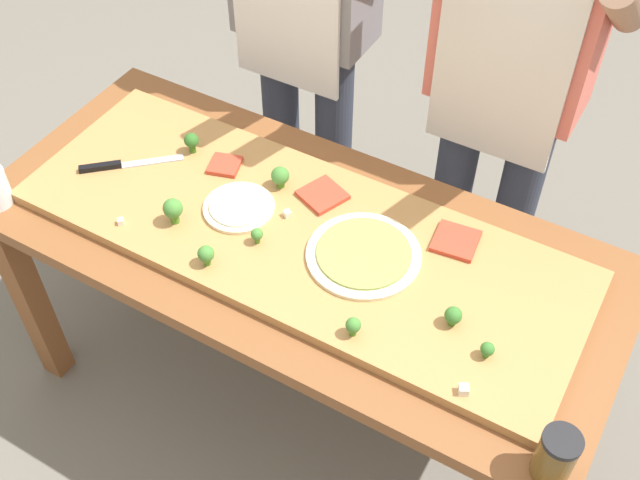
# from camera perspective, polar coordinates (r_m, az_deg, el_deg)

# --- Properties ---
(ground_plane) EXTENTS (8.00, 8.00, 0.00)m
(ground_plane) POSITION_cam_1_polar(r_m,az_deg,el_deg) (2.53, -1.33, -11.44)
(ground_plane) COLOR #6B665B
(prep_table) EXTENTS (1.62, 0.72, 0.76)m
(prep_table) POSITION_cam_1_polar(r_m,az_deg,el_deg) (2.00, -1.65, -1.79)
(prep_table) COLOR brown
(prep_table) RESTS_ON ground
(cutting_board) EXTENTS (1.42, 0.51, 0.03)m
(cutting_board) POSITION_cam_1_polar(r_m,az_deg,el_deg) (1.91, -1.69, 0.42)
(cutting_board) COLOR #B27F47
(cutting_board) RESTS_ON prep_table
(chefs_knife) EXTENTS (0.22, 0.20, 0.02)m
(chefs_knife) POSITION_cam_1_polar(r_m,az_deg,el_deg) (2.13, -14.74, 5.36)
(chefs_knife) COLOR #B7BABF
(chefs_knife) RESTS_ON cutting_board
(pizza_whole_pesto_green) EXTENTS (0.28, 0.28, 0.02)m
(pizza_whole_pesto_green) POSITION_cam_1_polar(r_m,az_deg,el_deg) (1.84, 3.30, -0.99)
(pizza_whole_pesto_green) COLOR beige
(pizza_whole_pesto_green) RESTS_ON cutting_board
(pizza_whole_white_garlic) EXTENTS (0.18, 0.18, 0.02)m
(pizza_whole_white_garlic) POSITION_cam_1_polar(r_m,az_deg,el_deg) (1.95, -5.99, 2.43)
(pizza_whole_white_garlic) COLOR beige
(pizza_whole_white_garlic) RESTS_ON cutting_board
(pizza_slice_near_left) EXTENTS (0.13, 0.13, 0.01)m
(pizza_slice_near_left) POSITION_cam_1_polar(r_m,az_deg,el_deg) (1.98, 0.14, 3.36)
(pizza_slice_near_left) COLOR #BC3D28
(pizza_slice_near_left) RESTS_ON cutting_board
(pizza_slice_center) EXTENTS (0.12, 0.12, 0.01)m
(pizza_slice_center) POSITION_cam_1_polar(r_m,az_deg,el_deg) (1.89, 9.97, -0.06)
(pizza_slice_center) COLOR #BC3D28
(pizza_slice_center) RESTS_ON cutting_board
(pizza_slice_far_right) EXTENTS (0.10, 0.10, 0.01)m
(pizza_slice_far_right) POSITION_cam_1_polar(r_m,az_deg,el_deg) (2.07, -7.03, 5.50)
(pizza_slice_far_right) COLOR #BC3D28
(pizza_slice_far_right) RESTS_ON cutting_board
(broccoli_floret_front_right) EXTENTS (0.05, 0.05, 0.07)m
(broccoli_floret_front_right) POSITION_cam_1_polar(r_m,az_deg,el_deg) (1.92, -10.78, 2.24)
(broccoli_floret_front_right) COLOR #487A23
(broccoli_floret_front_right) RESTS_ON cutting_board
(broccoli_floret_front_left) EXTENTS (0.03, 0.03, 0.04)m
(broccoli_floret_front_left) POSITION_cam_1_polar(r_m,az_deg,el_deg) (1.86, -4.67, 0.39)
(broccoli_floret_front_left) COLOR #487A23
(broccoli_floret_front_left) RESTS_ON cutting_board
(broccoli_floret_center_left) EXTENTS (0.04, 0.04, 0.06)m
(broccoli_floret_center_left) POSITION_cam_1_polar(r_m,az_deg,el_deg) (1.82, -8.39, -1.05)
(broccoli_floret_center_left) COLOR #487A23
(broccoli_floret_center_left) RESTS_ON cutting_board
(broccoli_floret_back_mid) EXTENTS (0.03, 0.03, 0.04)m
(broccoli_floret_back_mid) POSITION_cam_1_polar(r_m,az_deg,el_deg) (1.68, 12.23, -7.88)
(broccoli_floret_back_mid) COLOR #3F7220
(broccoli_floret_back_mid) RESTS_ON cutting_board
(broccoli_floret_back_right) EXTENTS (0.04, 0.04, 0.05)m
(broccoli_floret_back_right) POSITION_cam_1_polar(r_m,az_deg,el_deg) (1.72, 9.79, -5.51)
(broccoli_floret_back_right) COLOR #3F7220
(broccoli_floret_back_right) RESTS_ON cutting_board
(broccoli_floret_front_mid) EXTENTS (0.04, 0.04, 0.06)m
(broccoli_floret_front_mid) POSITION_cam_1_polar(r_m,az_deg,el_deg) (2.11, -9.45, 7.19)
(broccoli_floret_front_mid) COLOR #366618
(broccoli_floret_front_mid) RESTS_ON cutting_board
(broccoli_floret_back_left) EXTENTS (0.05, 0.05, 0.06)m
(broccoli_floret_back_left) POSITION_cam_1_polar(r_m,az_deg,el_deg) (1.99, -2.95, 4.72)
(broccoli_floret_back_left) COLOR #487A23
(broccoli_floret_back_left) RESTS_ON cutting_board
(broccoli_floret_center_right) EXTENTS (0.03, 0.03, 0.05)m
(broccoli_floret_center_right) POSITION_cam_1_polar(r_m,az_deg,el_deg) (1.67, 2.47, -6.32)
(broccoli_floret_center_right) COLOR #487A23
(broccoli_floret_center_right) RESTS_ON cutting_board
(cheese_crumble_a) EXTENTS (0.03, 0.03, 0.02)m
(cheese_crumble_a) POSITION_cam_1_polar(r_m,az_deg,el_deg) (1.63, 10.54, -10.78)
(cheese_crumble_a) COLOR white
(cheese_crumble_a) RESTS_ON cutting_board
(cheese_crumble_b) EXTENTS (0.02, 0.02, 0.02)m
(cheese_crumble_b) POSITION_cam_1_polar(r_m,az_deg,el_deg) (1.97, -14.47, 1.34)
(cheese_crumble_b) COLOR white
(cheese_crumble_b) RESTS_ON cutting_board
(cheese_crumble_c) EXTENTS (0.02, 0.02, 0.02)m
(cheese_crumble_c) POSITION_cam_1_polar(r_m,az_deg,el_deg) (1.93, -2.43, 1.95)
(cheese_crumble_c) COLOR silver
(cheese_crumble_c) RESTS_ON cutting_board
(sauce_jar) EXTENTS (0.08, 0.08, 0.13)m
(sauce_jar) POSITION_cam_1_polar(r_m,az_deg,el_deg) (1.57, 16.97, -14.96)
(sauce_jar) COLOR brown
(sauce_jar) RESTS_ON prep_table
(cook_left) EXTENTS (0.54, 0.39, 1.67)m
(cook_left) POSITION_cam_1_polar(r_m,az_deg,el_deg) (2.30, -1.23, 16.97)
(cook_left) COLOR #333847
(cook_left) RESTS_ON ground
(cook_right) EXTENTS (0.54, 0.39, 1.67)m
(cook_right) POSITION_cam_1_polar(r_m,az_deg,el_deg) (2.10, 13.87, 12.21)
(cook_right) COLOR #333847
(cook_right) RESTS_ON ground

